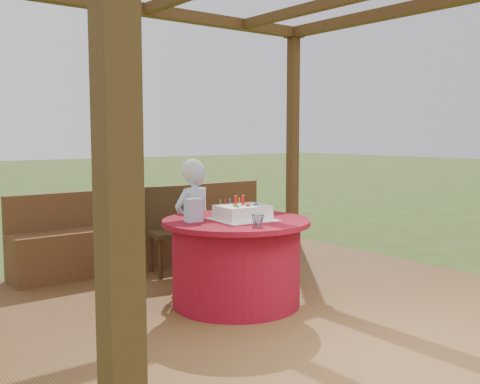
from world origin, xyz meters
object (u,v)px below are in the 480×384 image
chair (169,226)px  birthday_cake (242,212)px  table (236,261)px  elderly_woman (193,219)px  gift_bag (194,210)px  drinking_glass (258,220)px  bench (156,238)px

chair → birthday_cake: (-0.08, -1.29, 0.29)m
table → birthday_cake: (0.03, -0.04, 0.40)m
table → elderly_woman: bearing=81.9°
gift_bag → drinking_glass: (0.26, -0.47, -0.05)m
chair → birthday_cake: 1.33m
bench → table: size_ratio=2.55×
birthday_cake → gift_bag: (-0.36, 0.15, 0.03)m
chair → drinking_glass: (-0.19, -1.61, 0.27)m
elderly_woman → birthday_cake: 0.88m
birthday_cake → bench: bearing=84.0°
bench → elderly_woman: elderly_woman is taller
chair → elderly_woman: (0.00, -0.44, 0.12)m
table → chair: chair is taller
birthday_cake → gift_bag: size_ratio=2.63×
elderly_woman → drinking_glass: (-0.19, -1.17, 0.15)m
chair → drinking_glass: chair is taller
bench → chair: chair is taller
elderly_woman → gift_bag: 0.86m
bench → birthday_cake: 1.81m
elderly_woman → bench: bearing=83.9°
gift_bag → table: bearing=-13.6°
bench → table: 1.70m
bench → table: (-0.21, -1.69, 0.09)m
bench → table: bearing=-97.1°
birthday_cake → table: bearing=122.2°
bench → birthday_cake: bearing=-96.0°
table → drinking_glass: size_ratio=12.13×
bench → gift_bag: bearing=-109.0°
elderly_woman → table: bearing=-98.1°
elderly_woman → gift_bag: elderly_woman is taller
chair → elderly_woman: bearing=-89.6°
bench → chair: 0.49m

